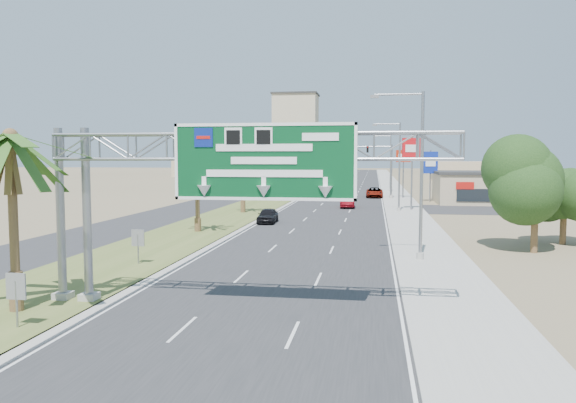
% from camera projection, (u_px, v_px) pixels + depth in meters
% --- Properties ---
extents(road, '(12.00, 300.00, 0.02)m').
position_uv_depth(road, '(352.00, 186.00, 121.31)').
color(road, '#28282B').
rests_on(road, ground).
extents(sidewalk_right, '(4.00, 300.00, 0.10)m').
position_uv_depth(sidewalk_right, '(392.00, 186.00, 120.01)').
color(sidewalk_right, '#9E9B93').
rests_on(sidewalk_right, ground).
extents(median_grass, '(7.00, 300.00, 0.12)m').
position_uv_depth(median_grass, '(306.00, 185.00, 122.83)').
color(median_grass, '#505E29').
rests_on(median_grass, ground).
extents(opposing_road, '(8.00, 300.00, 0.02)m').
position_uv_depth(opposing_road, '(275.00, 185.00, 123.89)').
color(opposing_road, '#28282B').
rests_on(opposing_road, ground).
extents(sign_gantry, '(16.75, 1.24, 7.50)m').
position_uv_depth(sign_gantry, '(228.00, 160.00, 22.40)').
color(sign_gantry, gray).
rests_on(sign_gantry, ground).
extents(palm_near, '(5.70, 5.70, 8.35)m').
position_uv_depth(palm_near, '(10.00, 138.00, 21.67)').
color(palm_near, brown).
rests_on(palm_near, ground).
extents(palm_row_b, '(3.99, 3.99, 5.95)m').
position_uv_depth(palm_row_b, '(197.00, 173.00, 45.52)').
color(palm_row_b, brown).
rests_on(palm_row_b, ground).
extents(palm_row_c, '(3.99, 3.99, 6.75)m').
position_uv_depth(palm_row_c, '(243.00, 162.00, 61.22)').
color(palm_row_c, brown).
rests_on(palm_row_c, ground).
extents(palm_row_d, '(3.99, 3.99, 5.45)m').
position_uv_depth(palm_row_d, '(272.00, 170.00, 79.06)').
color(palm_row_d, brown).
rests_on(palm_row_d, ground).
extents(palm_row_e, '(3.99, 3.99, 6.15)m').
position_uv_depth(palm_row_e, '(292.00, 163.00, 97.72)').
color(palm_row_e, brown).
rests_on(palm_row_e, ground).
extents(palm_row_f, '(3.99, 3.99, 5.75)m').
position_uv_depth(palm_row_f, '(309.00, 164.00, 122.38)').
color(palm_row_f, brown).
rests_on(palm_row_f, ground).
extents(streetlight_near, '(3.27, 0.44, 10.00)m').
position_uv_depth(streetlight_near, '(418.00, 182.00, 33.13)').
color(streetlight_near, gray).
rests_on(streetlight_near, ground).
extents(streetlight_mid, '(3.27, 0.44, 10.00)m').
position_uv_depth(streetlight_mid, '(398.00, 170.00, 62.69)').
color(streetlight_mid, gray).
rests_on(streetlight_mid, ground).
extents(streetlight_far, '(3.27, 0.44, 10.00)m').
position_uv_depth(streetlight_far, '(389.00, 165.00, 98.15)').
color(streetlight_far, gray).
rests_on(streetlight_far, ground).
extents(signal_mast, '(10.28, 0.71, 8.00)m').
position_uv_depth(signal_mast, '(377.00, 166.00, 82.68)').
color(signal_mast, gray).
rests_on(signal_mast, ground).
extents(store_building, '(18.00, 10.00, 4.00)m').
position_uv_depth(store_building, '(506.00, 189.00, 74.46)').
color(store_building, tan).
rests_on(store_building, ground).
extents(oak_near, '(4.50, 4.50, 6.80)m').
position_uv_depth(oak_near, '(536.00, 183.00, 35.92)').
color(oak_near, brown).
rests_on(oak_near, ground).
extents(oak_far, '(3.50, 3.50, 5.60)m').
position_uv_depth(oak_far, '(565.00, 191.00, 39.46)').
color(oak_far, brown).
rests_on(oak_far, ground).
extents(median_signback_a, '(0.75, 0.08, 2.08)m').
position_uv_depth(median_signback_a, '(16.00, 290.00, 19.92)').
color(median_signback_a, gray).
rests_on(median_signback_a, ground).
extents(median_signback_b, '(0.75, 0.08, 2.08)m').
position_uv_depth(median_signback_b, '(138.00, 240.00, 31.85)').
color(median_signback_b, gray).
rests_on(median_signback_b, ground).
extents(tower_distant, '(20.00, 16.00, 35.00)m').
position_uv_depth(tower_distant, '(296.00, 133.00, 262.71)').
color(tower_distant, '#B8A98C').
rests_on(tower_distant, ground).
extents(building_distant_left, '(24.00, 14.00, 6.00)m').
position_uv_depth(building_distant_left, '(215.00, 167.00, 177.17)').
color(building_distant_left, tan).
rests_on(building_distant_left, ground).
extents(building_distant_right, '(20.00, 12.00, 5.00)m').
position_uv_depth(building_distant_right, '(472.00, 171.00, 146.11)').
color(building_distant_right, tan).
rests_on(building_distant_right, ground).
extents(car_left_lane, '(1.76, 4.15, 1.40)m').
position_uv_depth(car_left_lane, '(268.00, 216.00, 52.50)').
color(car_left_lane, black).
rests_on(car_left_lane, ground).
extents(car_mid_lane, '(1.96, 5.00, 1.62)m').
position_uv_depth(car_mid_lane, '(347.00, 201.00, 68.52)').
color(car_mid_lane, maroon).
rests_on(car_mid_lane, ground).
extents(car_right_lane, '(2.51, 5.44, 1.51)m').
position_uv_depth(car_right_lane, '(375.00, 193.00, 85.44)').
color(car_right_lane, gray).
rests_on(car_right_lane, ground).
extents(car_far, '(2.11, 4.49, 1.27)m').
position_uv_depth(car_far, '(328.00, 187.00, 104.13)').
color(car_far, black).
rests_on(car_far, ground).
extents(pole_sign_red_near, '(2.35, 1.15, 8.56)m').
position_uv_depth(pole_sign_red_near, '(412.00, 152.00, 64.35)').
color(pole_sign_red_near, gray).
rests_on(pole_sign_red_near, ground).
extents(pole_sign_blue, '(2.02, 0.74, 7.12)m').
position_uv_depth(pole_sign_blue, '(430.00, 164.00, 77.21)').
color(pole_sign_blue, gray).
rests_on(pole_sign_blue, ground).
extents(pole_sign_red_far, '(2.20, 0.86, 7.43)m').
position_uv_depth(pole_sign_red_far, '(403.00, 159.00, 83.63)').
color(pole_sign_red_far, gray).
rests_on(pole_sign_red_far, ground).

